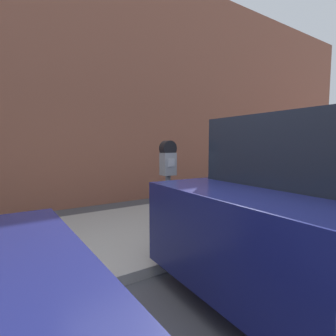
% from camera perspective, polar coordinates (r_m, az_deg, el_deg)
% --- Properties ---
extents(ground_plane, '(60.00, 60.00, 0.00)m').
position_cam_1_polar(ground_plane, '(2.89, 11.50, -26.81)').
color(ground_plane, '#47474C').
extents(sidewalk, '(24.00, 2.80, 0.13)m').
position_cam_1_polar(sidewalk, '(4.53, -9.34, -13.77)').
color(sidewalk, '#9E9B96').
rests_on(sidewalk, ground_plane).
extents(building_facade, '(24.00, 0.30, 6.25)m').
position_cam_1_polar(building_facade, '(6.95, -19.28, 18.18)').
color(building_facade, '#935642').
rests_on(building_facade, ground_plane).
extents(parking_meter, '(0.20, 0.15, 1.45)m').
position_cam_1_polar(parking_meter, '(3.35, 0.00, -1.37)').
color(parking_meter, slate).
rests_on(parking_meter, sidewalk).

